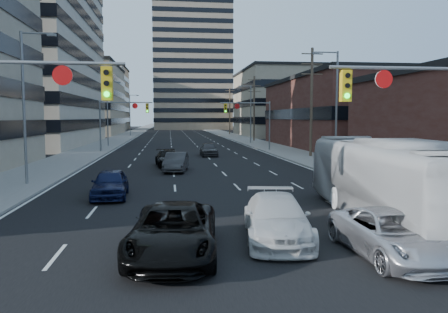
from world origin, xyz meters
TOP-DOWN VIEW (x-y plane):
  - road_surface at (0.00, 130.00)m, footprint 18.00×300.00m
  - sidewalk_left at (-11.50, 130.00)m, footprint 5.00×300.00m
  - sidewalk_right at (11.50, 130.00)m, footprint 5.00×300.00m
  - office_left_far at (-24.00, 100.00)m, footprint 20.00×30.00m
  - storefront_right_mid at (24.00, 50.00)m, footprint 20.00×30.00m
  - office_right_far at (25.00, 88.00)m, footprint 22.00×28.00m
  - apartment_tower at (6.00, 150.00)m, footprint 26.00×26.00m
  - bg_block_left at (-28.00, 140.00)m, footprint 24.00×24.00m
  - bg_block_right at (32.00, 130.00)m, footprint 22.00×22.00m
  - signal_near_left at (-7.45, 8.00)m, footprint 6.59×0.33m
  - signal_near_right at (7.45, 8.00)m, footprint 6.59×0.33m
  - signal_far_left at (-7.68, 45.00)m, footprint 6.09×0.33m
  - signal_far_right at (7.68, 45.00)m, footprint 6.09×0.33m
  - utility_pole_block at (12.20, 36.00)m, footprint 2.20×0.28m
  - utility_pole_midblock at (12.20, 66.00)m, footprint 2.20×0.28m
  - utility_pole_distant at (12.20, 96.00)m, footprint 2.20×0.28m
  - streetlight_left_near at (-10.34, 20.00)m, footprint 2.03×0.22m
  - streetlight_left_mid at (-10.34, 55.00)m, footprint 2.03×0.22m
  - streetlight_left_far at (-10.34, 90.00)m, footprint 2.03×0.22m
  - streetlight_right_near at (10.34, 25.00)m, footprint 2.03×0.22m
  - streetlight_right_far at (10.34, 60.00)m, footprint 2.03×0.22m
  - black_pickup at (-2.00, 5.68)m, footprint 2.94×5.56m
  - white_van at (1.40, 6.96)m, footprint 2.71×5.25m
  - silver_suv at (4.27, 4.77)m, footprint 2.36×4.92m
  - transit_bus at (6.24, 9.01)m, footprint 3.59×11.80m
  - sedan_blue at (-5.08, 15.48)m, footprint 1.87×4.30m
  - sedan_grey_center at (-1.60, 25.84)m, footprint 2.09×4.51m
  - sedan_black_far at (-2.22, 29.34)m, footprint 2.36×4.84m
  - sedan_grey_right at (2.00, 38.71)m, footprint 1.76×4.24m

SIDE VIEW (x-z plane):
  - road_surface at x=0.00m, z-range 0.00..0.02m
  - sidewalk_left at x=-11.50m, z-range 0.00..0.15m
  - sidewalk_right at x=11.50m, z-range 0.00..0.15m
  - silver_suv at x=4.27m, z-range 0.00..1.35m
  - sedan_black_far at x=-2.22m, z-range 0.00..1.36m
  - sedan_grey_center at x=-1.60m, z-range 0.00..1.43m
  - sedan_grey_right at x=2.00m, z-range 0.00..1.43m
  - sedan_blue at x=-5.08m, z-range 0.00..1.44m
  - white_van at x=1.40m, z-range 0.00..1.46m
  - black_pickup at x=-2.00m, z-range 0.00..1.49m
  - transit_bus at x=6.24m, z-range 0.00..3.24m
  - signal_far_left at x=-7.68m, z-range 1.30..7.30m
  - signal_far_right at x=7.68m, z-range 1.30..7.30m
  - signal_near_left at x=-7.45m, z-range 1.33..7.33m
  - signal_near_right at x=7.45m, z-range 1.33..7.33m
  - storefront_right_mid at x=24.00m, z-range 0.00..9.00m
  - streetlight_left_near at x=-10.34m, z-range 0.55..9.55m
  - streetlight_left_mid at x=-10.34m, z-range 0.55..9.55m
  - streetlight_left_far at x=-10.34m, z-range 0.55..9.55m
  - streetlight_right_near at x=10.34m, z-range 0.55..9.55m
  - streetlight_right_far at x=10.34m, z-range 0.55..9.55m
  - utility_pole_block at x=12.20m, z-range 0.28..11.28m
  - utility_pole_midblock at x=12.20m, z-range 0.28..11.28m
  - utility_pole_distant at x=12.20m, z-range 0.28..11.28m
  - bg_block_right at x=32.00m, z-range 0.00..12.00m
  - office_right_far at x=25.00m, z-range 0.00..14.00m
  - office_left_far at x=-24.00m, z-range 0.00..16.00m
  - bg_block_left at x=-28.00m, z-range 0.00..20.00m
  - apartment_tower at x=6.00m, z-range 0.00..58.00m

